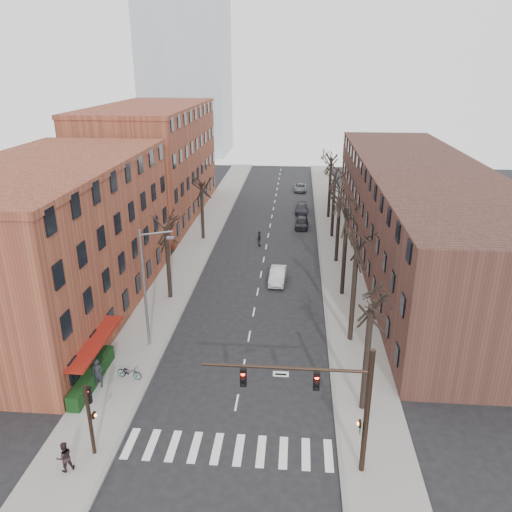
% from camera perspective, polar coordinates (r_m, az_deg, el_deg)
% --- Properties ---
extents(ground, '(160.00, 160.00, 0.00)m').
position_cam_1_polar(ground, '(28.91, -3.24, -21.19)').
color(ground, black).
rests_on(ground, ground).
extents(sidewalk_left, '(4.00, 90.00, 0.15)m').
position_cam_1_polar(sidewalk_left, '(60.45, -6.24, 2.32)').
color(sidewalk_left, gray).
rests_on(sidewalk_left, ground).
extents(sidewalk_right, '(4.00, 90.00, 0.15)m').
position_cam_1_polar(sidewalk_right, '(59.57, 9.07, 1.89)').
color(sidewalk_right, gray).
rests_on(sidewalk_right, ground).
extents(building_left_near, '(12.00, 26.00, 12.00)m').
position_cam_1_polar(building_left_near, '(43.12, -22.09, 1.36)').
color(building_left_near, brown).
rests_on(building_left_near, ground).
extents(building_left_far, '(12.00, 28.00, 14.00)m').
position_cam_1_polar(building_left_far, '(69.06, -11.70, 10.33)').
color(building_left_far, brown).
rests_on(building_left_far, ground).
extents(building_right, '(12.00, 50.00, 10.00)m').
position_cam_1_polar(building_right, '(54.63, 18.12, 4.74)').
color(building_right, '#4A2A22').
rests_on(building_right, ground).
extents(office_tower, '(18.00, 18.00, 60.00)m').
position_cam_1_polar(office_tower, '(119.32, -8.30, 26.03)').
color(office_tower, '#B2B7BF').
rests_on(office_tower, ground).
extents(awning_left, '(1.20, 7.00, 0.15)m').
position_cam_1_polar(awning_left, '(35.72, -17.36, -12.96)').
color(awning_left, maroon).
rests_on(awning_left, ground).
extents(hedge, '(0.80, 6.00, 1.00)m').
position_cam_1_polar(hedge, '(34.65, -18.24, -12.94)').
color(hedge, '#133512').
rests_on(hedge, sidewalk_left).
extents(tree_right_a, '(5.20, 5.20, 10.00)m').
position_cam_1_polar(tree_right_a, '(32.07, 12.00, -16.75)').
color(tree_right_a, black).
rests_on(tree_right_a, ground).
extents(tree_right_b, '(5.20, 5.20, 10.80)m').
position_cam_1_polar(tree_right_b, '(38.66, 10.66, -9.48)').
color(tree_right_b, black).
rests_on(tree_right_b, ground).
extents(tree_right_c, '(5.20, 5.20, 11.60)m').
position_cam_1_polar(tree_right_c, '(45.70, 9.76, -4.38)').
color(tree_right_c, black).
rests_on(tree_right_c, ground).
extents(tree_right_d, '(5.20, 5.20, 10.00)m').
position_cam_1_polar(tree_right_d, '(53.02, 9.11, -0.66)').
color(tree_right_d, black).
rests_on(tree_right_d, ground).
extents(tree_right_e, '(5.20, 5.20, 10.80)m').
position_cam_1_polar(tree_right_e, '(60.51, 8.62, 2.15)').
color(tree_right_e, black).
rests_on(tree_right_e, ground).
extents(tree_right_f, '(5.20, 5.20, 11.60)m').
position_cam_1_polar(tree_right_f, '(68.11, 8.24, 4.33)').
color(tree_right_f, black).
rests_on(tree_right_f, ground).
extents(tree_left_a, '(5.20, 5.20, 9.50)m').
position_cam_1_polar(tree_left_a, '(45.04, -9.73, -4.77)').
color(tree_left_a, black).
rests_on(tree_left_a, ground).
extents(tree_left_b, '(5.20, 5.20, 9.50)m').
position_cam_1_polar(tree_left_b, '(59.47, -6.03, 1.93)').
color(tree_left_b, black).
rests_on(tree_left_b, ground).
extents(signal_mast_arm, '(8.14, 0.30, 7.20)m').
position_cam_1_polar(signal_mast_arm, '(25.23, 9.07, -15.81)').
color(signal_mast_arm, black).
rests_on(signal_mast_arm, ground).
extents(signal_pole_left, '(0.47, 0.44, 4.40)m').
position_cam_1_polar(signal_pole_left, '(28.23, -18.48, -16.77)').
color(signal_pole_left, black).
rests_on(signal_pole_left, ground).
extents(streetlight, '(2.45, 0.22, 9.03)m').
position_cam_1_polar(streetlight, '(35.84, -12.41, -3.15)').
color(streetlight, slate).
rests_on(streetlight, ground).
extents(silver_sedan, '(1.64, 4.18, 1.36)m').
position_cam_1_polar(silver_sedan, '(47.35, 2.50, -2.24)').
color(silver_sedan, '#B2B4B9').
rests_on(silver_sedan, ground).
extents(parked_car_near, '(1.79, 3.99, 1.33)m').
position_cam_1_polar(parked_car_near, '(63.38, 5.27, 3.82)').
color(parked_car_near, black).
rests_on(parked_car_near, ground).
extents(parked_car_mid, '(1.82, 4.25, 1.22)m').
position_cam_1_polar(parked_car_mid, '(69.76, 5.24, 5.39)').
color(parked_car_mid, '#23222A').
rests_on(parked_car_mid, ground).
extents(parked_car_far, '(1.91, 4.13, 1.15)m').
position_cam_1_polar(parked_car_far, '(82.26, 5.07, 7.80)').
color(parked_car_far, slate).
rests_on(parked_car_far, ground).
extents(pedestrian_a, '(0.75, 0.53, 1.96)m').
position_cam_1_polar(pedestrian_a, '(33.92, -17.64, -12.69)').
color(pedestrian_a, black).
rests_on(pedestrian_a, sidewalk_left).
extents(pedestrian_b, '(1.04, 1.01, 1.68)m').
position_cam_1_polar(pedestrian_b, '(28.69, -21.05, -20.63)').
color(pedestrian_b, black).
rests_on(pedestrian_b, sidewalk_left).
extents(pedestrian_crossing, '(0.49, 1.06, 1.78)m').
position_cam_1_polar(pedestrian_crossing, '(56.62, 0.37, 2.01)').
color(pedestrian_crossing, black).
rests_on(pedestrian_crossing, ground).
extents(bicycle, '(1.85, 0.95, 0.93)m').
position_cam_1_polar(bicycle, '(34.49, -14.28, -12.72)').
color(bicycle, gray).
rests_on(bicycle, sidewalk_left).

